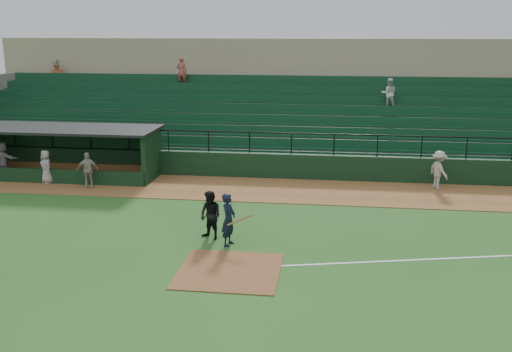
# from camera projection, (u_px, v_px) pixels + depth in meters

# --- Properties ---
(ground) EXTENTS (90.00, 90.00, 0.00)m
(ground) POSITION_uv_depth(u_px,v_px,m) (235.00, 258.00, 18.13)
(ground) COLOR #23511A
(ground) RESTS_ON ground
(warning_track) EXTENTS (40.00, 4.00, 0.03)m
(warning_track) POSITION_uv_depth(u_px,v_px,m) (265.00, 190.00, 25.81)
(warning_track) COLOR brown
(warning_track) RESTS_ON ground
(home_plate_dirt) EXTENTS (3.00, 3.00, 0.03)m
(home_plate_dirt) POSITION_uv_depth(u_px,v_px,m) (229.00, 271.00, 17.17)
(home_plate_dirt) COLOR brown
(home_plate_dirt) RESTS_ON ground
(foul_line) EXTENTS (17.49, 4.44, 0.01)m
(foul_line) POSITION_uv_depth(u_px,v_px,m) (491.00, 256.00, 18.26)
(foul_line) COLOR white
(foul_line) RESTS_ON ground
(stadium_structure) EXTENTS (38.00, 13.08, 6.40)m
(stadium_structure) POSITION_uv_depth(u_px,v_px,m) (282.00, 112.00, 33.37)
(stadium_structure) COLOR black
(stadium_structure) RESTS_ON ground
(dugout) EXTENTS (8.90, 3.20, 2.42)m
(dugout) POSITION_uv_depth(u_px,v_px,m) (71.00, 148.00, 28.24)
(dugout) COLOR black
(dugout) RESTS_ON ground
(batter_at_plate) EXTENTS (1.07, 0.73, 1.77)m
(batter_at_plate) POSITION_uv_depth(u_px,v_px,m) (229.00, 219.00, 19.05)
(batter_at_plate) COLOR black
(batter_at_plate) RESTS_ON ground
(umpire) EXTENTS (1.03, 0.96, 1.68)m
(umpire) POSITION_uv_depth(u_px,v_px,m) (211.00, 215.00, 19.62)
(umpire) COLOR black
(umpire) RESTS_ON ground
(runner) EXTENTS (1.08, 1.28, 1.72)m
(runner) POSITION_uv_depth(u_px,v_px,m) (439.00, 170.00, 25.72)
(runner) COLOR #A49F99
(runner) RESTS_ON warning_track
(dugout_player_a) EXTENTS (1.03, 0.67, 1.62)m
(dugout_player_a) POSITION_uv_depth(u_px,v_px,m) (88.00, 170.00, 25.90)
(dugout_player_a) COLOR #A6A19B
(dugout_player_a) RESTS_ON warning_track
(dugout_player_b) EXTENTS (0.90, 0.87, 1.56)m
(dugout_player_b) POSITION_uv_depth(u_px,v_px,m) (46.00, 167.00, 26.67)
(dugout_player_b) COLOR #9E9994
(dugout_player_b) RESTS_ON warning_track
(dugout_player_c) EXTENTS (1.68, 1.02, 1.73)m
(dugout_player_c) POSITION_uv_depth(u_px,v_px,m) (3.00, 159.00, 27.89)
(dugout_player_c) COLOR #A49E9A
(dugout_player_c) RESTS_ON warning_track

